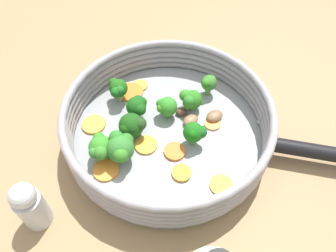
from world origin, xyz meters
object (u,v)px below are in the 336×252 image
at_px(carrot_slice_3, 131,92).
at_px(broccoli_floret_6, 194,133).
at_px(carrot_slice_5, 182,173).
at_px(broccoli_floret_8, 121,147).
at_px(skillet, 168,134).
at_px(carrot_slice_2, 146,145).
at_px(broccoli_floret_2, 100,148).
at_px(mushroom_piece_1, 191,120).
at_px(carrot_slice_4, 175,151).
at_px(carrot_slice_8, 94,124).
at_px(carrot_slice_1, 140,86).
at_px(broccoli_floret_1, 190,99).
at_px(mushroom_piece_2, 182,112).
at_px(broccoli_floret_7, 132,126).
at_px(carrot_slice_7, 221,185).
at_px(salt_shaker, 30,205).
at_px(broccoli_floret_0, 137,106).
at_px(broccoli_floret_3, 117,90).
at_px(mushroom_piece_0, 214,116).
at_px(carrot_slice_0, 212,124).
at_px(broccoli_floret_4, 166,107).
at_px(carrot_slice_6, 106,170).
at_px(broccoli_floret_5, 208,83).

bearing_deg(carrot_slice_3, broccoli_floret_6, -5.99).
bearing_deg(carrot_slice_5, broccoli_floret_8, -156.58).
xyz_separation_m(skillet, carrot_slice_2, (-0.01, -0.05, 0.01)).
height_order(broccoli_floret_2, mushroom_piece_1, broccoli_floret_2).
distance_m(carrot_slice_4, broccoli_floret_8, 0.09).
bearing_deg(carrot_slice_8, carrot_slice_1, 91.17).
xyz_separation_m(broccoli_floret_1, mushroom_piece_2, (-0.00, -0.02, -0.02)).
relative_size(carrot_slice_1, carrot_slice_8, 0.70).
distance_m(skillet, broccoli_floret_7, 0.07).
xyz_separation_m(carrot_slice_7, salt_shaker, (-0.18, -0.21, 0.03)).
bearing_deg(mushroom_piece_1, broccoli_floret_0, -148.32).
height_order(broccoli_floret_3, mushroom_piece_0, broccoli_floret_3).
relative_size(carrot_slice_4, carrot_slice_8, 0.86).
bearing_deg(broccoli_floret_6, broccoli_floret_3, -175.62).
distance_m(carrot_slice_1, broccoli_floret_3, 0.06).
bearing_deg(broccoli_floret_0, carrot_slice_0, 32.87).
bearing_deg(broccoli_floret_0, broccoli_floret_4, 43.58).
height_order(carrot_slice_4, carrot_slice_6, carrot_slice_4).
distance_m(carrot_slice_0, carrot_slice_1, 0.16).
relative_size(broccoli_floret_2, broccoli_floret_7, 0.98).
xyz_separation_m(carrot_slice_3, broccoli_floret_4, (0.09, 0.00, 0.02)).
bearing_deg(carrot_slice_1, broccoli_floret_6, -14.51).
relative_size(broccoli_floret_1, broccoli_floret_6, 0.87).
bearing_deg(broccoli_floret_0, broccoli_floret_7, -60.29).
distance_m(carrot_slice_4, broccoli_floret_1, 0.10).
bearing_deg(broccoli_floret_1, carrot_slice_5, -57.30).
bearing_deg(broccoli_floret_1, salt_shaker, -98.82).
bearing_deg(carrot_slice_4, carrot_slice_2, -155.54).
height_order(carrot_slice_1, broccoli_floret_0, broccoli_floret_0).
xyz_separation_m(skillet, carrot_slice_5, (0.07, -0.05, 0.01)).
bearing_deg(broccoli_floret_3, salt_shaker, -74.40).
bearing_deg(broccoli_floret_5, salt_shaker, -97.90).
bearing_deg(carrot_slice_2, broccoli_floret_6, 43.10).
height_order(broccoli_floret_6, broccoli_floret_8, broccoli_floret_8).
xyz_separation_m(carrot_slice_2, broccoli_floret_7, (-0.03, 0.00, 0.02)).
relative_size(carrot_slice_5, carrot_slice_6, 0.77).
bearing_deg(carrot_slice_5, mushroom_piece_1, 119.75).
xyz_separation_m(carrot_slice_0, carrot_slice_4, (-0.01, -0.09, 0.00)).
bearing_deg(salt_shaker, broccoli_floret_4, 84.24).
bearing_deg(broccoli_floret_6, broccoli_floret_2, -129.58).
relative_size(carrot_slice_4, broccoli_floret_0, 0.76).
distance_m(carrot_slice_0, broccoli_floret_4, 0.09).
xyz_separation_m(carrot_slice_5, broccoli_floret_7, (-0.11, 0.01, 0.02)).
relative_size(carrot_slice_0, mushroom_piece_2, 1.39).
bearing_deg(broccoli_floret_7, carrot_slice_8, -156.86).
bearing_deg(broccoli_floret_5, broccoli_floret_6, -65.02).
relative_size(broccoli_floret_5, broccoli_floret_8, 0.80).
bearing_deg(mushroom_piece_0, broccoli_floret_3, -153.65).
height_order(carrot_slice_4, broccoli_floret_8, broccoli_floret_8).
relative_size(broccoli_floret_7, salt_shaker, 0.49).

